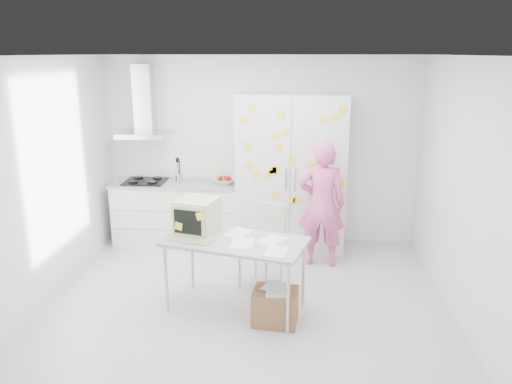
# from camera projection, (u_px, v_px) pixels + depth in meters

# --- Properties ---
(floor) EXTENTS (4.50, 4.00, 0.02)m
(floor) POSITION_uv_depth(u_px,v_px,m) (247.00, 301.00, 5.70)
(floor) COLOR silver
(floor) RESTS_ON ground
(walls) EXTENTS (4.52, 4.01, 2.70)m
(walls) POSITION_uv_depth(u_px,v_px,m) (252.00, 171.00, 6.02)
(walls) COLOR white
(walls) RESTS_ON ground
(ceiling) EXTENTS (4.50, 4.00, 0.02)m
(ceiling) POSITION_uv_depth(u_px,v_px,m) (245.00, 55.00, 4.97)
(ceiling) COLOR white
(ceiling) RESTS_ON walls
(counter_run) EXTENTS (1.84, 0.63, 1.28)m
(counter_run) POSITION_uv_depth(u_px,v_px,m) (177.00, 212.00, 7.30)
(counter_run) COLOR white
(counter_run) RESTS_ON ground
(range_hood) EXTENTS (0.70, 0.48, 1.01)m
(range_hood) POSITION_uv_depth(u_px,v_px,m) (144.00, 109.00, 7.07)
(range_hood) COLOR silver
(range_hood) RESTS_ON walls
(tall_cabinet) EXTENTS (1.50, 0.68, 2.20)m
(tall_cabinet) POSITION_uv_depth(u_px,v_px,m) (291.00, 173.00, 6.97)
(tall_cabinet) COLOR silver
(tall_cabinet) RESTS_ON ground
(person) EXTENTS (0.64, 0.45, 1.66)m
(person) POSITION_uv_depth(u_px,v_px,m) (322.00, 204.00, 6.46)
(person) COLOR #E2589B
(person) RESTS_ON ground
(desk) EXTENTS (1.63, 1.10, 1.19)m
(desk) POSITION_uv_depth(u_px,v_px,m) (211.00, 227.00, 5.41)
(desk) COLOR #A5A9B0
(desk) RESTS_ON ground
(chair) EXTENTS (0.60, 0.60, 1.00)m
(chair) POSITION_uv_depth(u_px,v_px,m) (264.00, 240.00, 5.97)
(chair) COLOR beige
(chair) RESTS_ON ground
(cardboard_box) EXTENTS (0.49, 0.41, 0.40)m
(cardboard_box) POSITION_uv_depth(u_px,v_px,m) (275.00, 306.00, 5.18)
(cardboard_box) COLOR brown
(cardboard_box) RESTS_ON ground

